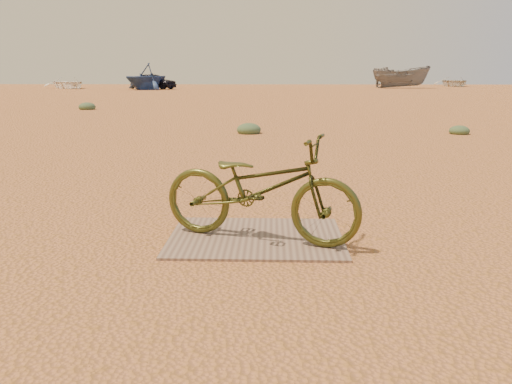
{
  "coord_description": "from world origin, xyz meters",
  "views": [
    {
      "loc": [
        -0.02,
        -4.58,
        1.44
      ],
      "look_at": [
        -0.16,
        -0.37,
        0.43
      ],
      "focal_mm": 35.0,
      "sensor_mm": 36.0,
      "label": 1
    }
  ],
  "objects_px": {
    "plywood_board": "(256,237)",
    "boat_near_left": "(68,83)",
    "car": "(154,81)",
    "boat_far_left": "(146,76)",
    "bicycle": "(260,188)",
    "boat_far_right": "(454,82)",
    "boat_mid_right": "(401,77)"
  },
  "relations": [
    {
      "from": "boat_near_left",
      "to": "boat_far_right",
      "type": "distance_m",
      "value": 39.44
    },
    {
      "from": "car",
      "to": "boat_far_left",
      "type": "xyz_separation_m",
      "value": [
        -0.23,
        -1.61,
        0.44
      ]
    },
    {
      "from": "plywood_board",
      "to": "boat_far_right",
      "type": "height_order",
      "value": "boat_far_right"
    },
    {
      "from": "plywood_board",
      "to": "boat_mid_right",
      "type": "height_order",
      "value": "boat_mid_right"
    },
    {
      "from": "boat_far_left",
      "to": "boat_mid_right",
      "type": "relative_size",
      "value": 0.8
    },
    {
      "from": "car",
      "to": "boat_far_right",
      "type": "height_order",
      "value": "car"
    },
    {
      "from": "car",
      "to": "boat_far_left",
      "type": "distance_m",
      "value": 1.69
    },
    {
      "from": "boat_near_left",
      "to": "boat_far_right",
      "type": "height_order",
      "value": "boat_far_right"
    },
    {
      "from": "boat_far_right",
      "to": "bicycle",
      "type": "bearing_deg",
      "value": -107.08
    },
    {
      "from": "boat_far_left",
      "to": "boat_far_right",
      "type": "bearing_deg",
      "value": 57.33
    },
    {
      "from": "plywood_board",
      "to": "bicycle",
      "type": "distance_m",
      "value": 0.48
    },
    {
      "from": "boat_near_left",
      "to": "boat_mid_right",
      "type": "bearing_deg",
      "value": -36.49
    },
    {
      "from": "boat_far_left",
      "to": "bicycle",
      "type": "bearing_deg",
      "value": -38.54
    },
    {
      "from": "boat_near_left",
      "to": "boat_far_left",
      "type": "distance_m",
      "value": 8.79
    },
    {
      "from": "bicycle",
      "to": "car",
      "type": "xyz_separation_m",
      "value": [
        -10.54,
        41.16,
        0.22
      ]
    },
    {
      "from": "bicycle",
      "to": "boat_far_left",
      "type": "relative_size",
      "value": 0.41
    },
    {
      "from": "bicycle",
      "to": "boat_near_left",
      "type": "bearing_deg",
      "value": 41.42
    },
    {
      "from": "plywood_board",
      "to": "car",
      "type": "distance_m",
      "value": 42.41
    },
    {
      "from": "boat_near_left",
      "to": "boat_far_left",
      "type": "relative_size",
      "value": 1.14
    },
    {
      "from": "boat_mid_right",
      "to": "boat_far_right",
      "type": "bearing_deg",
      "value": -45.58
    },
    {
      "from": "boat_near_left",
      "to": "boat_far_right",
      "type": "xyz_separation_m",
      "value": [
        38.52,
        8.51,
        0.0
      ]
    },
    {
      "from": "bicycle",
      "to": "car",
      "type": "distance_m",
      "value": 42.49
    },
    {
      "from": "plywood_board",
      "to": "boat_near_left",
      "type": "distance_m",
      "value": 46.68
    },
    {
      "from": "boat_far_left",
      "to": "boat_mid_right",
      "type": "distance_m",
      "value": 23.66
    },
    {
      "from": "car",
      "to": "boat_far_left",
      "type": "height_order",
      "value": "boat_far_left"
    },
    {
      "from": "boat_far_left",
      "to": "plywood_board",
      "type": "bearing_deg",
      "value": -38.56
    },
    {
      "from": "bicycle",
      "to": "boat_far_right",
      "type": "bearing_deg",
      "value": -3.37
    },
    {
      "from": "bicycle",
      "to": "boat_far_right",
      "type": "height_order",
      "value": "boat_far_right"
    },
    {
      "from": "car",
      "to": "boat_mid_right",
      "type": "height_order",
      "value": "boat_mid_right"
    },
    {
      "from": "bicycle",
      "to": "boat_far_left",
      "type": "height_order",
      "value": "boat_far_left"
    },
    {
      "from": "car",
      "to": "boat_near_left",
      "type": "relative_size",
      "value": 0.83
    },
    {
      "from": "plywood_board",
      "to": "bicycle",
      "type": "relative_size",
      "value": 0.88
    }
  ]
}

